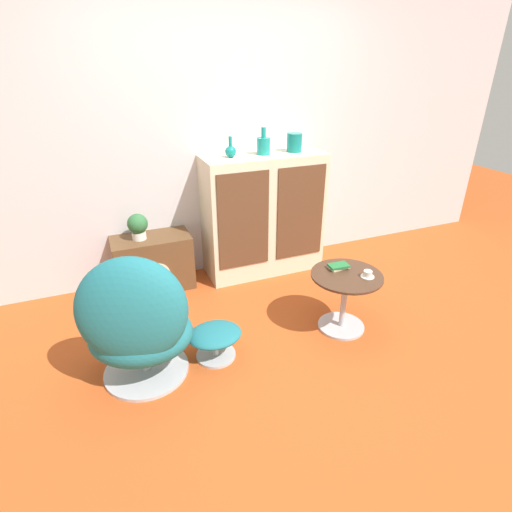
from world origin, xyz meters
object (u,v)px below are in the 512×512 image
vase_leftmost (231,151)px  book_stack (339,266)px  coffee_table (345,294)px  teacup (368,275)px  ottoman (215,337)px  egg_chair (137,324)px  tv_console (153,263)px  vase_inner_left (263,145)px  vase_inner_right (294,143)px  potted_plant (138,226)px  sideboard (263,215)px

vase_leftmost → book_stack: (0.49, -1.05, -0.71)m
coffee_table → teacup: (0.12, -0.09, 0.19)m
ottoman → egg_chair: bearing=-176.8°
tv_console → egg_chair: bearing=-103.0°
ottoman → vase_inner_left: size_ratio=1.61×
vase_inner_right → potted_plant: bearing=178.5°
vase_inner_right → teacup: vase_inner_right is taller
sideboard → vase_leftmost: 0.70m
sideboard → vase_inner_left: bearing=125.4°
vase_inner_left → egg_chair: bearing=-139.6°
tv_console → coffee_table: tv_console is taller
vase_inner_right → book_stack: 1.29m
ottoman → coffee_table: bearing=-2.5°
egg_chair → vase_inner_right: size_ratio=5.65×
sideboard → tv_console: bearing=177.8°
egg_chair → teacup: (1.65, -0.11, 0.06)m
vase_inner_left → teacup: (0.31, -1.25, -0.74)m
vase_inner_right → potted_plant: vase_inner_right is taller
sideboard → vase_inner_left: (-0.00, 0.00, 0.66)m
tv_console → vase_inner_left: size_ratio=2.92×
egg_chair → vase_leftmost: bearing=47.9°
vase_inner_left → book_stack: size_ratio=1.42×
vase_leftmost → ottoman: bearing=-115.4°
tv_console → ottoman: (0.23, -1.15, -0.09)m
coffee_table → book_stack: 0.22m
sideboard → ottoman: size_ratio=3.04×
teacup → potted_plant: bearing=138.8°
coffee_table → egg_chair: bearing=179.4°
ottoman → tv_console: bearing=101.3°
sideboard → ottoman: sideboard is taller
tv_console → vase_inner_right: 1.69m
egg_chair → vase_inner_left: bearing=40.4°
teacup → tv_console: bearing=136.9°
sideboard → vase_inner_right: size_ratio=6.97×
egg_chair → potted_plant: size_ratio=4.06×
sideboard → potted_plant: 1.17m
teacup → egg_chair: bearing=176.3°
sideboard → potted_plant: size_ratio=5.00×
vase_inner_right → teacup: (-0.00, -1.25, -0.74)m
vase_leftmost → vase_inner_right: bearing=0.0°
egg_chair → vase_inner_right: vase_inner_right is taller
sideboard → egg_chair: bearing=-139.8°
vase_leftmost → vase_inner_left: 0.31m
coffee_table → tv_console: bearing=136.4°
vase_inner_left → vase_inner_right: (0.31, 0.00, 0.00)m
sideboard → teacup: size_ratio=11.39×
coffee_table → vase_inner_left: size_ratio=2.29×
sideboard → coffee_table: (0.18, -1.15, -0.27)m
vase_inner_left → book_stack: bearing=-80.1°
potted_plant → teacup: 1.95m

